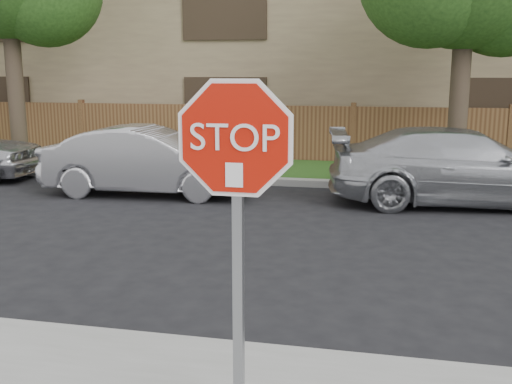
# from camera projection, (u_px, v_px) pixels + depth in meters

# --- Properties ---
(ground) EXTENTS (90.00, 90.00, 0.00)m
(ground) POSITION_uv_depth(u_px,v_px,m) (279.00, 355.00, 5.47)
(ground) COLOR black
(ground) RESTS_ON ground
(far_curb) EXTENTS (70.00, 0.30, 0.15)m
(far_curb) POSITION_uv_depth(u_px,v_px,m) (343.00, 184.00, 13.26)
(far_curb) COLOR gray
(far_curb) RESTS_ON ground
(grass_strip) EXTENTS (70.00, 3.00, 0.12)m
(grass_strip) POSITION_uv_depth(u_px,v_px,m) (348.00, 173.00, 14.85)
(grass_strip) COLOR #1E4714
(grass_strip) RESTS_ON ground
(fence) EXTENTS (70.00, 0.12, 1.60)m
(fence) POSITION_uv_depth(u_px,v_px,m) (353.00, 136.00, 16.23)
(fence) COLOR #52311D
(fence) RESTS_ON ground
(apartment_building) EXTENTS (35.20, 9.20, 7.20)m
(apartment_building) POSITION_uv_depth(u_px,v_px,m) (364.00, 42.00, 21.05)
(apartment_building) COLOR #887354
(apartment_building) RESTS_ON ground
(stop_sign) EXTENTS (1.01, 0.13, 2.55)m
(stop_sign) POSITION_uv_depth(u_px,v_px,m) (236.00, 190.00, 3.69)
(stop_sign) COLOR gray
(stop_sign) RESTS_ON sidewalk_near
(sedan_left) EXTENTS (4.37, 1.71, 1.42)m
(sedan_left) POSITION_uv_depth(u_px,v_px,m) (149.00, 161.00, 12.41)
(sedan_left) COLOR #B1B1B6
(sedan_left) RESTS_ON ground
(sedan_right) EXTENTS (5.29, 2.66, 1.47)m
(sedan_right) POSITION_uv_depth(u_px,v_px,m) (462.00, 167.00, 11.49)
(sedan_right) COLOR #AEB0B6
(sedan_right) RESTS_ON ground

